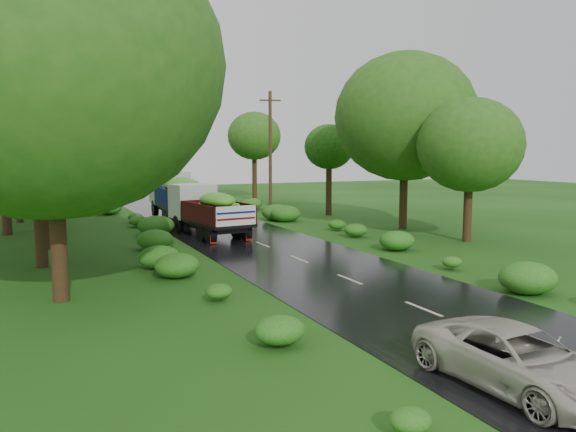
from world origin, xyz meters
TOP-DOWN VIEW (x-y plane):
  - ground at (0.00, 0.00)m, footprint 120.00×120.00m
  - road at (0.00, 5.00)m, footprint 6.50×80.00m
  - road_lines at (0.00, 6.00)m, footprint 0.12×69.60m
  - truck_near at (-1.58, 15.85)m, footprint 2.99×6.45m
  - truck_far at (-1.23, 23.90)m, footprint 2.66×7.21m
  - car at (-1.77, -4.98)m, footprint 2.14×4.18m
  - utility_pole at (5.93, 25.19)m, footprint 1.48×0.54m
  - trees_left at (-10.02, 19.22)m, footprint 6.67×34.40m
  - trees_right at (9.12, 18.10)m, footprint 4.40×29.33m
  - shrubs at (0.00, 14.00)m, footprint 11.90×44.00m

SIDE VIEW (x-z plane):
  - ground at x=0.00m, z-range 0.00..0.00m
  - road at x=0.00m, z-range 0.00..0.02m
  - road_lines at x=0.00m, z-range 0.02..0.02m
  - shrubs at x=0.00m, z-range 0.00..0.70m
  - car at x=-1.77m, z-range 0.02..1.15m
  - truck_near at x=-1.58m, z-range 0.17..2.78m
  - truck_far at x=-1.23m, z-range 0.20..3.21m
  - utility_pole at x=5.93m, z-range 0.13..8.79m
  - trees_right at x=9.12m, z-range 1.50..9.60m
  - trees_left at x=-10.02m, z-range 1.63..11.67m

